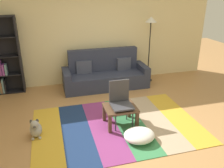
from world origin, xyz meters
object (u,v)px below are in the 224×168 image
Objects in this scene: standing_lamp at (151,28)px; folding_chair at (120,99)px; couch at (105,75)px; coffee_table at (120,110)px; pouf at (139,135)px; dog at (36,129)px; tv_remote at (119,105)px.

standing_lamp is 2.01× the size of folding_chair.
couch is 3.65× the size of coffee_table.
coffee_table is 0.22m from folding_chair.
couch is 1.25× the size of standing_lamp.
coffee_table is at bearing -125.52° from standing_lamp.
pouf is 1.88m from dog.
tv_remote is (-0.19, 0.64, 0.30)m from pouf.
standing_lamp is (1.49, 2.09, 1.19)m from coffee_table.
tv_remote is (-1.51, -2.05, -1.10)m from standing_lamp.
folding_chair is (-0.17, -1.94, 0.20)m from couch.
standing_lamp reaches higher than folding_chair.
couch reaches higher than pouf.
tv_remote reaches higher than coffee_table.
dog is at bearing 160.82° from pouf.
dog is (-1.60, 0.02, -0.16)m from coffee_table.
coffee_table is 4.12× the size of tv_remote.
folding_chair reaches higher than coffee_table.
tv_remote is at bearing -96.01° from couch.
couch is 2.66m from dog.
standing_lamp is (3.09, 2.07, 1.35)m from dog.
folding_chair is at bearing 103.57° from pouf.
dog is (-1.77, 0.62, 0.05)m from pouf.
tv_remote reaches higher than dog.
coffee_table is at bearing 105.99° from pouf.
couch is at bearing 84.59° from coffee_table.
pouf is 3.72× the size of tv_remote.
coffee_table is 2.83m from standing_lamp.
pouf is 0.73m from tv_remote.
pouf is 0.79m from folding_chair.
folding_chair reaches higher than pouf.
pouf is 3.30m from standing_lamp.
coffee_table is 0.66m from pouf.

